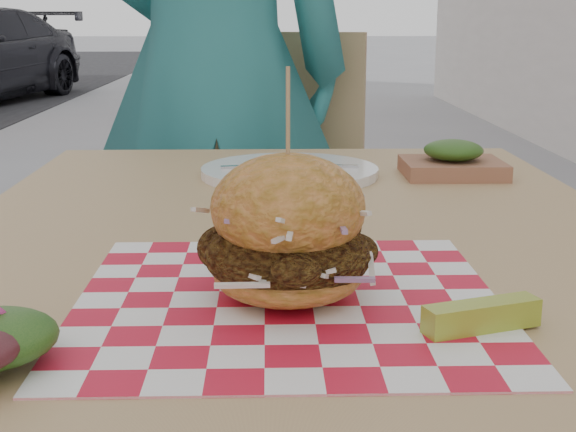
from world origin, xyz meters
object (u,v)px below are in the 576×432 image
at_px(patio_chair, 289,200).
at_px(sandwich, 288,237).
at_px(diner, 212,69).
at_px(patio_table, 298,303).

height_order(patio_chair, sandwich, patio_chair).
xyz_separation_m(diner, patio_chair, (0.17, 0.09, -0.32)).
distance_m(patio_table, patio_chair, 1.05).
bearing_deg(patio_table, patio_chair, 88.91).
height_order(diner, patio_table, diner).
bearing_deg(sandwich, patio_chair, 88.29).
distance_m(diner, patio_chair, 0.38).
distance_m(diner, patio_table, 0.99).
bearing_deg(sandwich, patio_table, 85.17).
relative_size(patio_table, patio_chair, 1.26).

